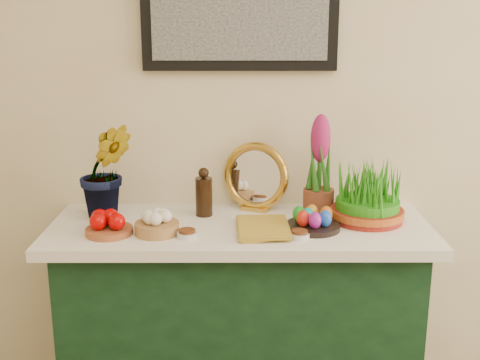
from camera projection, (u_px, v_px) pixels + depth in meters
name	position (u px, v px, depth m)	size (l,w,h in m)	color
sideboard	(240.00, 336.00, 2.34)	(1.30, 0.45, 0.85)	#153B1F
tablecloth	(240.00, 229.00, 2.23)	(1.40, 0.55, 0.04)	white
hyacinth_green	(105.00, 156.00, 2.23)	(0.24, 0.20, 0.48)	#26651A
apple_bowl	(109.00, 225.00, 2.10)	(0.18, 0.18, 0.08)	#994F2A
garlic_basket	(157.00, 224.00, 2.11)	(0.19, 0.19, 0.09)	#AE8246
vinegar_cruet	(204.00, 194.00, 2.29)	(0.06, 0.06, 0.19)	black
mirror	(256.00, 177.00, 2.36)	(0.27, 0.16, 0.27)	gold
book	(237.00, 227.00, 2.13)	(0.17, 0.24, 0.03)	gold
spice_dish_left	(187.00, 234.00, 2.08)	(0.07, 0.07, 0.03)	silver
spice_dish_right	(300.00, 234.00, 2.07)	(0.07, 0.07, 0.03)	silver
egg_plate	(313.00, 221.00, 2.15)	(0.23, 0.23, 0.08)	black
hyacinth_pink	(319.00, 170.00, 2.29)	(0.12, 0.12, 0.39)	brown
wheatgrass_sabzeh	(368.00, 196.00, 2.23)	(0.27, 0.27, 0.22)	maroon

